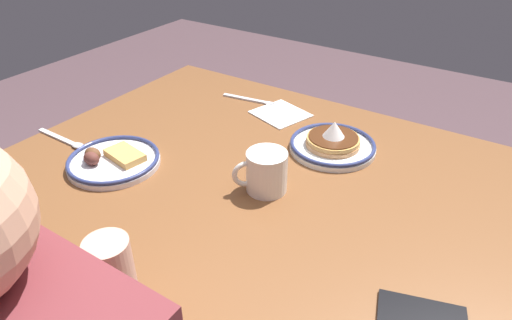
# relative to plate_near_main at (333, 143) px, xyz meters

# --- Properties ---
(dining_table) EXTENTS (1.37, 0.96, 0.72)m
(dining_table) POSITION_rel_plate_near_main_xyz_m (0.06, 0.20, -0.09)
(dining_table) COLOR brown
(dining_table) RESTS_ON ground_plane
(plate_near_main) EXTENTS (0.23, 0.23, 0.08)m
(plate_near_main) POSITION_rel_plate_near_main_xyz_m (0.00, 0.00, 0.00)
(plate_near_main) COLOR white
(plate_near_main) RESTS_ON dining_table
(plate_center_pancakes) EXTENTS (0.23, 0.23, 0.05)m
(plate_center_pancakes) POSITION_rel_plate_near_main_xyz_m (0.44, 0.37, -0.01)
(plate_center_pancakes) COLOR white
(plate_center_pancakes) RESTS_ON dining_table
(coffee_mug) EXTENTS (0.11, 0.11, 0.10)m
(coffee_mug) POSITION_rel_plate_near_main_xyz_m (0.05, 0.25, 0.03)
(coffee_mug) COLOR white
(coffee_mug) RESTS_ON dining_table
(cell_phone) EXTENTS (0.16, 0.11, 0.01)m
(cell_phone) POSITION_rel_plate_near_main_xyz_m (-0.36, 0.42, -0.02)
(cell_phone) COLOR black
(cell_phone) RESTS_ON dining_table
(paper_napkin) EXTENTS (0.19, 0.18, 0.00)m
(paper_napkin) POSITION_rel_plate_near_main_xyz_m (0.22, -0.11, -0.02)
(paper_napkin) COLOR white
(paper_napkin) RESTS_ON dining_table
(fork_near) EXTENTS (0.19, 0.04, 0.01)m
(fork_near) POSITION_rel_plate_near_main_xyz_m (0.36, -0.14, -0.02)
(fork_near) COLOR silver
(fork_near) RESTS_ON dining_table
(tea_spoon) EXTENTS (0.19, 0.03, 0.01)m
(tea_spoon) POSITION_rel_plate_near_main_xyz_m (0.63, 0.37, -0.02)
(tea_spoon) COLOR silver
(tea_spoon) RESTS_ON dining_table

